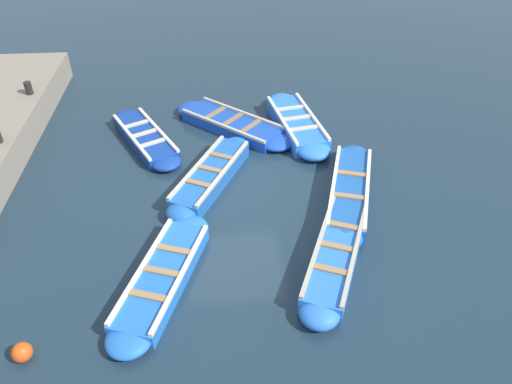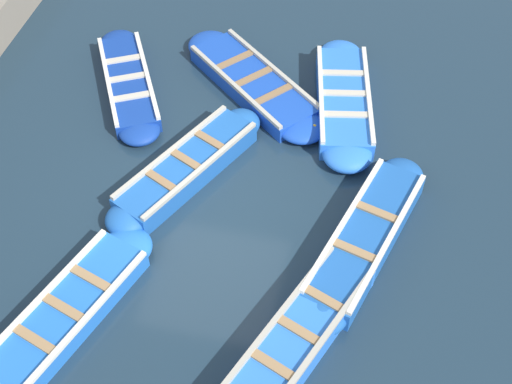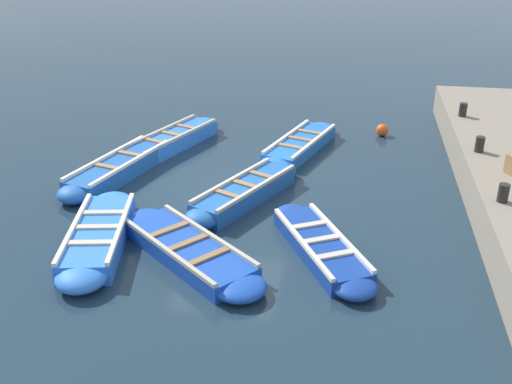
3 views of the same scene
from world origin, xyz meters
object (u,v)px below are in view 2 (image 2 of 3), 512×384
(boat_stern_in, at_px, (344,101))
(buoy_yellow_far, at_px, (313,130))
(boat_inner_gap, at_px, (365,239))
(boat_bow_out, at_px, (66,314))
(boat_centre, at_px, (129,84))
(boat_far_corner, at_px, (298,338))
(boat_outer_right, at_px, (253,83))
(boat_alongside, at_px, (187,168))

(boat_stern_in, bearing_deg, buoy_yellow_far, 62.97)
(boat_inner_gap, bearing_deg, boat_stern_in, -75.71)
(boat_bow_out, height_order, buoy_yellow_far, boat_bow_out)
(boat_stern_in, relative_size, boat_centre, 1.09)
(boat_far_corner, distance_m, boat_stern_in, 5.10)
(boat_far_corner, bearing_deg, boat_stern_in, -88.80)
(boat_stern_in, distance_m, boat_outer_right, 1.78)
(boat_far_corner, distance_m, buoy_yellow_far, 4.29)
(boat_outer_right, distance_m, boat_inner_gap, 4.19)
(boat_inner_gap, xyz_separation_m, buoy_yellow_far, (1.23, -2.30, -0.06))
(boat_outer_right, distance_m, boat_centre, 2.42)
(boat_bow_out, bearing_deg, buoy_yellow_far, -121.53)
(boat_inner_gap, bearing_deg, boat_far_corner, 70.45)
(boat_bow_out, bearing_deg, boat_alongside, -105.89)
(boat_bow_out, bearing_deg, boat_far_corner, -173.88)
(boat_centre, bearing_deg, boat_inner_gap, 150.71)
(boat_outer_right, bearing_deg, boat_bow_out, 75.18)
(boat_bow_out, distance_m, boat_inner_gap, 4.68)
(boat_alongside, bearing_deg, boat_centre, -47.61)
(boat_inner_gap, bearing_deg, buoy_yellow_far, -61.79)
(boat_stern_in, relative_size, boat_outer_right, 1.06)
(boat_alongside, distance_m, boat_centre, 2.62)
(boat_stern_in, height_order, boat_outer_right, boat_stern_in)
(boat_alongside, distance_m, boat_inner_gap, 3.28)
(boat_outer_right, distance_m, boat_bow_out, 5.82)
(boat_centre, relative_size, buoy_yellow_far, 12.14)
(boat_far_corner, distance_m, boat_bow_out, 3.39)
(boat_alongside, relative_size, boat_bow_out, 0.95)
(boat_alongside, bearing_deg, boat_outer_right, -103.44)
(boat_far_corner, height_order, boat_stern_in, boat_far_corner)
(boat_centre, bearing_deg, boat_alongside, 132.39)
(boat_far_corner, xyz_separation_m, boat_outer_right, (1.88, -5.26, -0.04))
(boat_alongside, bearing_deg, boat_far_corner, 131.55)
(boat_far_corner, height_order, boat_bow_out, boat_far_corner)
(boat_stern_in, distance_m, boat_inner_gap, 3.25)
(boat_far_corner, bearing_deg, boat_bow_out, 6.12)
(boat_alongside, relative_size, boat_centre, 1.03)
(boat_bow_out, bearing_deg, boat_stern_in, -120.86)
(boat_alongside, relative_size, boat_inner_gap, 0.90)
(boat_far_corner, bearing_deg, buoy_yellow_far, -82.79)
(boat_bow_out, bearing_deg, boat_centre, -80.33)
(boat_stern_in, xyz_separation_m, boat_outer_right, (1.78, -0.16, -0.04))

